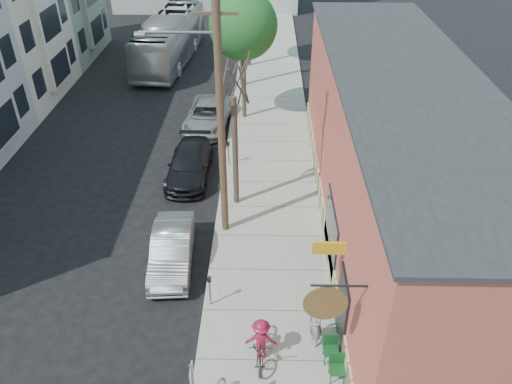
{
  "coord_description": "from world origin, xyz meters",
  "views": [
    {
      "loc": [
        4.05,
        -11.7,
        12.88
      ],
      "look_at": [
        3.69,
        5.13,
        1.5
      ],
      "focal_mm": 35.0,
      "sensor_mm": 36.0,
      "label": 1
    }
  ],
  "objects_px": {
    "tree_bare": "(235,153)",
    "patio_chair_a": "(337,369)",
    "patio_chair_b": "(331,350)",
    "car_3": "(208,115)",
    "tree_leafy_mid": "(243,26)",
    "utility_pole_near": "(219,111)",
    "patron_grey": "(315,323)",
    "cyclist": "(261,339)",
    "car_2": "(189,164)",
    "parking_meter_near": "(210,286)",
    "bus": "(170,39)",
    "parking_meter_far": "(228,149)",
    "car_1": "(172,249)"
  },
  "relations": [
    {
      "from": "parking_meter_near",
      "to": "utility_pole_near",
      "type": "height_order",
      "value": "utility_pole_near"
    },
    {
      "from": "tree_bare",
      "to": "patio_chair_a",
      "type": "xyz_separation_m",
      "value": [
        3.4,
        -8.96,
        -2.05
      ]
    },
    {
      "from": "car_1",
      "to": "car_3",
      "type": "distance_m",
      "value": 11.55
    },
    {
      "from": "patio_chair_a",
      "to": "car_3",
      "type": "distance_m",
      "value": 17.46
    },
    {
      "from": "parking_meter_near",
      "to": "bus",
      "type": "distance_m",
      "value": 25.27
    },
    {
      "from": "tree_bare",
      "to": "patron_grey",
      "type": "distance_m",
      "value": 8.33
    },
    {
      "from": "patio_chair_b",
      "to": "car_3",
      "type": "xyz_separation_m",
      "value": [
        -5.33,
        15.93,
        0.11
      ]
    },
    {
      "from": "parking_meter_near",
      "to": "car_2",
      "type": "xyz_separation_m",
      "value": [
        -1.81,
        8.4,
        -0.31
      ]
    },
    {
      "from": "cyclist",
      "to": "car_3",
      "type": "height_order",
      "value": "cyclist"
    },
    {
      "from": "patron_grey",
      "to": "car_2",
      "type": "distance_m",
      "value": 11.24
    },
    {
      "from": "parking_meter_near",
      "to": "patio_chair_b",
      "type": "bearing_deg",
      "value": -29.66
    },
    {
      "from": "tree_leafy_mid",
      "to": "patio_chair_b",
      "type": "xyz_separation_m",
      "value": [
        3.29,
        -17.02,
        -4.81
      ]
    },
    {
      "from": "parking_meter_near",
      "to": "cyclist",
      "type": "distance_m",
      "value": 2.72
    },
    {
      "from": "patio_chair_b",
      "to": "parking_meter_near",
      "type": "bearing_deg",
      "value": 147.49
    },
    {
      "from": "tree_leafy_mid",
      "to": "car_2",
      "type": "relative_size",
      "value": 1.52
    },
    {
      "from": "tree_bare",
      "to": "patio_chair_a",
      "type": "height_order",
      "value": "tree_bare"
    },
    {
      "from": "car_3",
      "to": "cyclist",
      "type": "bearing_deg",
      "value": -74.73
    },
    {
      "from": "utility_pole_near",
      "to": "car_3",
      "type": "bearing_deg",
      "value": 99.67
    },
    {
      "from": "tree_leafy_mid",
      "to": "bus",
      "type": "xyz_separation_m",
      "value": [
        -5.88,
        9.86,
        -3.74
      ]
    },
    {
      "from": "patio_chair_a",
      "to": "patron_grey",
      "type": "distance_m",
      "value": 1.47
    },
    {
      "from": "patio_chair_a",
      "to": "patio_chair_b",
      "type": "relative_size",
      "value": 1.0
    },
    {
      "from": "parking_meter_far",
      "to": "car_2",
      "type": "height_order",
      "value": "parking_meter_far"
    },
    {
      "from": "car_2",
      "to": "car_3",
      "type": "bearing_deg",
      "value": 87.51
    },
    {
      "from": "patio_chair_a",
      "to": "cyclist",
      "type": "xyz_separation_m",
      "value": [
        -2.21,
        0.76,
        0.31
      ]
    },
    {
      "from": "cyclist",
      "to": "car_2",
      "type": "height_order",
      "value": "cyclist"
    },
    {
      "from": "patio_chair_b",
      "to": "car_2",
      "type": "height_order",
      "value": "car_2"
    },
    {
      "from": "tree_leafy_mid",
      "to": "car_1",
      "type": "distance_m",
      "value": 13.67
    },
    {
      "from": "parking_meter_far",
      "to": "car_1",
      "type": "height_order",
      "value": "parking_meter_far"
    },
    {
      "from": "tree_leafy_mid",
      "to": "patio_chair_b",
      "type": "distance_m",
      "value": 17.99
    },
    {
      "from": "parking_meter_far",
      "to": "patio_chair_b",
      "type": "relative_size",
      "value": 1.41
    },
    {
      "from": "utility_pole_near",
      "to": "car_2",
      "type": "relative_size",
      "value": 2.14
    },
    {
      "from": "parking_meter_far",
      "to": "car_1",
      "type": "xyz_separation_m",
      "value": [
        -1.64,
        -7.14,
        -0.3
      ]
    },
    {
      "from": "patio_chair_b",
      "to": "cyclist",
      "type": "height_order",
      "value": "cyclist"
    },
    {
      "from": "tree_leafy_mid",
      "to": "patio_chair_a",
      "type": "distance_m",
      "value": 18.64
    },
    {
      "from": "tree_bare",
      "to": "bus",
      "type": "relative_size",
      "value": 0.42
    },
    {
      "from": "patio_chair_a",
      "to": "car_1",
      "type": "distance_m",
      "value": 7.53
    },
    {
      "from": "tree_leafy_mid",
      "to": "patio_chair_a",
      "type": "relative_size",
      "value": 8.07
    },
    {
      "from": "parking_meter_near",
      "to": "tree_leafy_mid",
      "type": "xyz_separation_m",
      "value": [
        0.55,
        14.83,
        4.42
      ]
    },
    {
      "from": "parking_meter_far",
      "to": "tree_leafy_mid",
      "type": "height_order",
      "value": "tree_leafy_mid"
    },
    {
      "from": "tree_bare",
      "to": "patio_chair_b",
      "type": "height_order",
      "value": "tree_bare"
    },
    {
      "from": "utility_pole_near",
      "to": "bus",
      "type": "distance_m",
      "value": 21.54
    },
    {
      "from": "cyclist",
      "to": "utility_pole_near",
      "type": "bearing_deg",
      "value": -74.23
    },
    {
      "from": "parking_meter_near",
      "to": "patio_chair_b",
      "type": "distance_m",
      "value": 4.44
    },
    {
      "from": "patio_chair_a",
      "to": "car_1",
      "type": "bearing_deg",
      "value": 136.49
    },
    {
      "from": "patron_grey",
      "to": "car_2",
      "type": "relative_size",
      "value": 0.38
    },
    {
      "from": "utility_pole_near",
      "to": "bus",
      "type": "xyz_separation_m",
      "value": [
        -5.48,
        20.5,
        -3.74
      ]
    },
    {
      "from": "bus",
      "to": "car_3",
      "type": "bearing_deg",
      "value": -65.85
    },
    {
      "from": "tree_leafy_mid",
      "to": "car_2",
      "type": "height_order",
      "value": "tree_leafy_mid"
    },
    {
      "from": "patron_grey",
      "to": "patio_chair_b",
      "type": "bearing_deg",
      "value": 21.45
    },
    {
      "from": "utility_pole_near",
      "to": "cyclist",
      "type": "bearing_deg",
      "value": -75.7
    }
  ]
}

